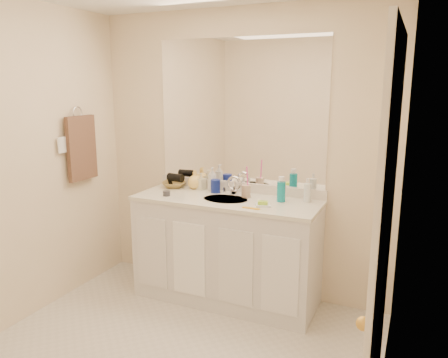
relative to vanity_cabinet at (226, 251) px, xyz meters
name	(u,v)px	position (x,y,z in m)	size (l,w,h in m)	color
wall_back	(240,154)	(0.00, 0.28, 0.77)	(2.60, 0.02, 2.40)	#F4E0BF
wall_left	(0,169)	(-1.30, -1.02, 0.77)	(0.02, 2.60, 2.40)	#F4E0BF
wall_right	(392,212)	(1.30, -1.02, 0.77)	(0.02, 2.60, 2.40)	#F4E0BF
vanity_cabinet	(226,251)	(0.00, 0.00, 0.00)	(1.50, 0.55, 0.85)	silver
countertop	(227,200)	(0.00, 0.00, 0.44)	(1.52, 0.57, 0.03)	silver
backsplash	(239,187)	(0.00, 0.26, 0.50)	(1.52, 0.03, 0.08)	silver
sink_basin	(226,200)	(0.00, -0.02, 0.44)	(0.37, 0.37, 0.02)	beige
faucet	(234,188)	(0.00, 0.16, 0.51)	(0.02, 0.02, 0.11)	silver
mirror	(240,112)	(0.00, 0.27, 1.14)	(1.48, 0.01, 1.20)	white
blue_mug	(216,186)	(-0.16, 0.14, 0.51)	(0.08, 0.08, 0.11)	navy
tan_cup	(246,191)	(0.13, 0.10, 0.51)	(0.07, 0.07, 0.10)	tan
toothbrush	(247,179)	(0.14, 0.10, 0.60)	(0.01, 0.01, 0.22)	#FF43B0
mouthwash_bottle	(281,192)	(0.43, 0.09, 0.53)	(0.07, 0.07, 0.16)	#0D899D
clear_pump_bottle	(307,193)	(0.62, 0.17, 0.53)	(0.05, 0.05, 0.15)	white
soap_dish	(263,205)	(0.35, -0.10, 0.46)	(0.11, 0.09, 0.01)	white
green_soap	(263,203)	(0.35, -0.10, 0.48)	(0.07, 0.05, 0.03)	#A2DE36
orange_comb	(251,208)	(0.29, -0.20, 0.46)	(0.14, 0.03, 0.01)	gold
dark_jar	(167,193)	(-0.49, -0.13, 0.48)	(0.06, 0.06, 0.04)	#34333A
soap_bottle_white	(212,179)	(-0.22, 0.19, 0.56)	(0.08, 0.08, 0.20)	silver
soap_bottle_cream	(201,181)	(-0.33, 0.19, 0.53)	(0.07, 0.07, 0.15)	beige
soap_bottle_yellow	(195,179)	(-0.39, 0.20, 0.54)	(0.13, 0.13, 0.17)	#FED263
wicker_basket	(174,184)	(-0.59, 0.16, 0.48)	(0.21, 0.21, 0.05)	olive
hair_dryer	(176,178)	(-0.57, 0.16, 0.54)	(0.07, 0.07, 0.15)	black
towel_ring	(77,113)	(-1.27, -0.25, 1.12)	(0.11, 0.11, 0.01)	silver
hand_towel	(82,148)	(-1.25, -0.25, 0.82)	(0.04, 0.32, 0.55)	#3B2820
switch_plate	(62,145)	(-1.27, -0.45, 0.88)	(0.01, 0.09, 0.13)	white
door	(380,277)	(1.29, -1.32, 0.57)	(0.02, 0.82, 2.00)	white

